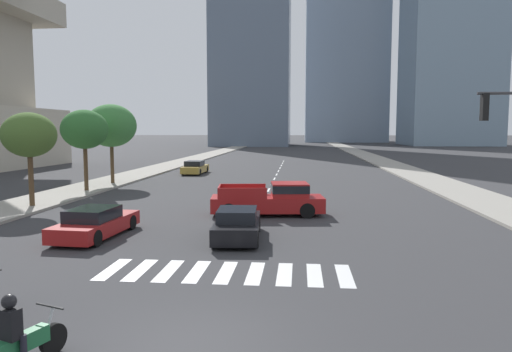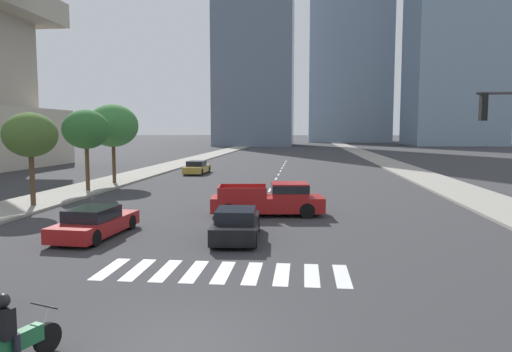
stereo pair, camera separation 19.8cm
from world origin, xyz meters
TOP-DOWN VIEW (x-y plane):
  - ground_plane at (0.00, 0.00)m, footprint 800.00×800.00m
  - sidewalk_east at (13.45, 30.00)m, footprint 4.00×260.00m
  - sidewalk_west at (-13.45, 30.00)m, footprint 4.00×260.00m
  - crosswalk_near at (0.00, 5.06)m, footprint 7.65×2.30m
  - lane_divider_center at (0.00, 33.06)m, footprint 0.14×50.00m
  - motorcycle_third at (-2.80, -1.24)m, footprint 1.00×2.14m
  - pickup_truck at (0.88, 14.93)m, footprint 5.88×2.57m
  - sedan_black_0 at (-0.23, 9.48)m, footprint 1.96×4.32m
  - sedan_gold_1 at (-8.17, 37.11)m, footprint 1.93×4.80m
  - sedan_red_2 at (-6.04, 9.30)m, footprint 2.13×4.70m
  - street_tree_nearest at (-12.65, 15.85)m, footprint 2.91×2.91m
  - street_tree_second at (-12.65, 22.60)m, footprint 3.20×3.20m
  - street_tree_third at (-12.65, 27.25)m, footprint 3.96×3.96m
  - office_tower_left_skyline at (-11.24, 124.97)m, footprint 21.12×24.28m

SIDE VIEW (x-z plane):
  - ground_plane at x=0.00m, z-range 0.00..0.00m
  - lane_divider_center at x=0.00m, z-range 0.00..0.01m
  - crosswalk_near at x=0.00m, z-range 0.00..0.01m
  - sidewalk_east at x=13.45m, z-range 0.00..0.15m
  - sidewalk_west at x=-13.45m, z-range 0.00..0.15m
  - sedan_red_2 at x=-6.04m, z-range -0.04..1.19m
  - motorcycle_third at x=-2.80m, z-range -0.16..1.33m
  - sedan_black_0 at x=-0.23m, z-range -0.04..1.21m
  - sedan_gold_1 at x=-8.17m, z-range -0.05..1.26m
  - pickup_truck at x=0.88m, z-range -0.02..1.65m
  - street_tree_nearest at x=-12.65m, z-range 1.48..6.66m
  - street_tree_second at x=-12.65m, z-range 1.58..7.19m
  - street_tree_third at x=-12.65m, z-range 1.57..7.81m
  - office_tower_left_skyline at x=-11.24m, z-range -6.49..84.83m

